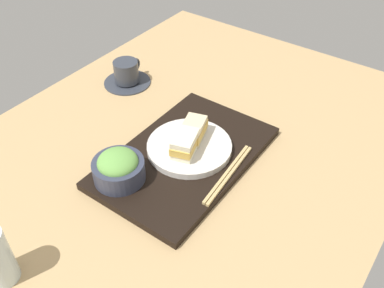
{
  "coord_description": "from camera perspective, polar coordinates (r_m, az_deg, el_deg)",
  "views": [
    {
      "loc": [
        -61.59,
        -48.92,
        72.17
      ],
      "look_at": [
        1.14,
        -3.98,
        5.0
      ],
      "focal_mm": 40.05,
      "sensor_mm": 36.0,
      "label": 1
    }
  ],
  "objects": [
    {
      "name": "chopsticks_pair",
      "position": [
        0.99,
        4.78,
        -4.1
      ],
      "size": [
        21.62,
        3.32,
        0.7
      ],
      "color": "tan",
      "rests_on": "serving_tray"
    },
    {
      "name": "coffee_cup",
      "position": [
        1.33,
        -8.68,
        9.2
      ],
      "size": [
        14.28,
        14.28,
        7.31
      ],
      "color": "#333842",
      "rests_on": "ground_plane"
    },
    {
      "name": "serving_tray",
      "position": [
        1.05,
        -0.86,
        -1.67
      ],
      "size": [
        44.8,
        28.32,
        1.93
      ],
      "primitive_type": "cube",
      "color": "black",
      "rests_on": "ground_plane"
    },
    {
      "name": "sandwich_plate",
      "position": [
        1.05,
        -0.35,
        -0.41
      ],
      "size": [
        20.85,
        20.85,
        1.66
      ],
      "primitive_type": "cylinder",
      "color": "silver",
      "rests_on": "serving_tray"
    },
    {
      "name": "salad_bowl",
      "position": [
        0.97,
        -9.77,
        -3.09
      ],
      "size": [
        11.83,
        11.83,
        7.48
      ],
      "color": "#33384C",
      "rests_on": "serving_tray"
    },
    {
      "name": "sandwich_far",
      "position": [
        1.05,
        0.18,
        1.84
      ],
      "size": [
        9.31,
        7.32,
        4.63
      ],
      "color": "beige",
      "rests_on": "sandwich_plate"
    },
    {
      "name": "ground_plane",
      "position": [
        1.08,
        -2.08,
        -2.12
      ],
      "size": [
        140.0,
        100.0,
        3.0
      ],
      "primitive_type": "cube",
      "color": "tan"
    },
    {
      "name": "sandwich_near",
      "position": [
        1.01,
        -0.93,
        0.01
      ],
      "size": [
        9.41,
        7.29,
        4.96
      ],
      "color": "#EFE5C1",
      "rests_on": "sandwich_plate"
    }
  ]
}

